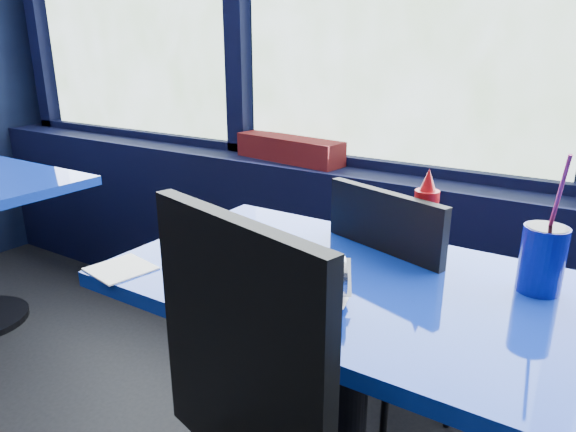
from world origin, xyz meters
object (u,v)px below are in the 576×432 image
object	(u,v)px
ketchup_bottle	(425,218)
soda_cup	(542,258)
chair_near_back	(382,301)
food_basket	(282,282)
near_table	(348,340)
planter_box	(289,149)

from	to	relation	value
ketchup_bottle	soda_cup	size ratio (longest dim) A/B	0.73
chair_near_back	food_basket	world-z (taller)	chair_near_back
near_table	soda_cup	world-z (taller)	soda_cup
near_table	food_basket	bearing A→B (deg)	-114.95
chair_near_back	food_basket	xyz separation A→B (m)	(-0.05, -0.50, 0.26)
planter_box	soda_cup	size ratio (longest dim) A/B	1.61
near_table	ketchup_bottle	xyz separation A→B (m)	(0.10, 0.23, 0.29)
planter_box	food_basket	bearing A→B (deg)	-49.66
chair_near_back	food_basket	size ratio (longest dim) A/B	2.89
food_basket	ketchup_bottle	distance (m)	0.46
planter_box	ketchup_bottle	world-z (taller)	ketchup_bottle
chair_near_back	soda_cup	size ratio (longest dim) A/B	2.74
chair_near_back	soda_cup	world-z (taller)	soda_cup
planter_box	ketchup_bottle	distance (m)	1.06
ketchup_bottle	chair_near_back	bearing A→B (deg)	147.75
soda_cup	planter_box	bearing A→B (deg)	148.39
chair_near_back	soda_cup	distance (m)	0.56
food_basket	ketchup_bottle	bearing A→B (deg)	55.71
food_basket	near_table	bearing A→B (deg)	55.19
food_basket	soda_cup	world-z (taller)	soda_cup
chair_near_back	soda_cup	bearing A→B (deg)	179.19
chair_near_back	ketchup_bottle	bearing A→B (deg)	165.89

